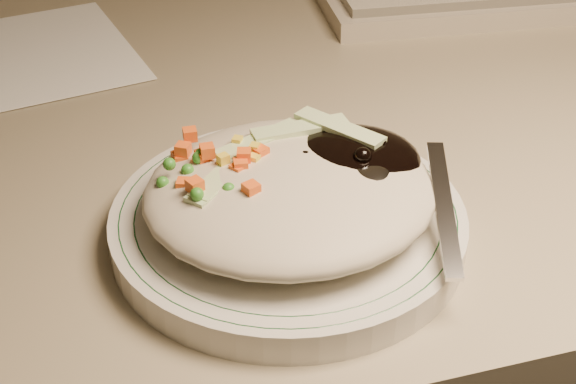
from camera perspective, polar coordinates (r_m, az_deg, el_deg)
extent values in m
cube|color=gray|center=(0.75, 3.61, 6.15)|extent=(1.40, 0.70, 0.04)
cylinder|color=silver|center=(0.54, 0.00, -2.26)|extent=(0.24, 0.24, 0.02)
torus|color=#144723|center=(0.54, 0.00, -1.41)|extent=(0.23, 0.23, 0.00)
torus|color=#144723|center=(0.54, 0.00, -1.41)|extent=(0.21, 0.21, 0.00)
ellipsoid|color=#B6AD93|center=(0.52, 0.15, 0.08)|extent=(0.19, 0.18, 0.04)
ellipsoid|color=black|center=(0.54, 4.30, 2.10)|extent=(0.10, 0.09, 0.03)
ellipsoid|color=orange|center=(0.53, -5.16, 0.67)|extent=(0.08, 0.08, 0.02)
sphere|color=black|center=(0.53, 1.23, 2.38)|extent=(0.01, 0.01, 0.01)
sphere|color=black|center=(0.54, 3.98, 3.15)|extent=(0.01, 0.01, 0.01)
sphere|color=black|center=(0.54, 6.54, 3.46)|extent=(0.01, 0.01, 0.01)
sphere|color=black|center=(0.55, 5.35, 3.53)|extent=(0.01, 0.01, 0.01)
sphere|color=black|center=(0.52, 5.32, 2.55)|extent=(0.01, 0.01, 0.01)
sphere|color=black|center=(0.53, 3.97, 2.72)|extent=(0.01, 0.01, 0.01)
sphere|color=black|center=(0.55, 4.70, 3.45)|extent=(0.01, 0.01, 0.01)
cube|color=#F75C1B|center=(0.52, -5.77, 2.92)|extent=(0.01, 0.01, 0.01)
cube|color=#F75C1B|center=(0.51, -3.53, 0.93)|extent=(0.01, 0.01, 0.01)
cube|color=#F75C1B|center=(0.53, -7.47, 3.02)|extent=(0.01, 0.01, 0.01)
cube|color=#F75C1B|center=(0.52, -3.14, 2.60)|extent=(0.01, 0.01, 0.01)
cube|color=#F75C1B|center=(0.51, -3.38, 1.89)|extent=(0.01, 0.01, 0.01)
cube|color=#F75C1B|center=(0.54, -7.70, 2.49)|extent=(0.01, 0.01, 0.01)
cube|color=#F75C1B|center=(0.53, -6.04, 2.56)|extent=(0.01, 0.01, 0.01)
cube|color=#F75C1B|center=(0.51, -3.54, 1.55)|extent=(0.01, 0.01, 0.01)
cube|color=#F75C1B|center=(0.52, -1.98, 2.80)|extent=(0.01, 0.01, 0.01)
cube|color=#F75C1B|center=(0.54, -6.99, 4.09)|extent=(0.01, 0.01, 0.01)
cube|color=#F75C1B|center=(0.49, -6.64, 0.48)|extent=(0.01, 0.01, 0.01)
cube|color=#F75C1B|center=(0.49, -2.63, 0.19)|extent=(0.01, 0.01, 0.01)
cube|color=#F75C1B|center=(0.51, -7.40, 0.47)|extent=(0.01, 0.01, 0.01)
cube|color=#F75C1B|center=(0.54, -7.54, 2.28)|extent=(0.01, 0.01, 0.01)
sphere|color=#388C28|center=(0.52, -3.64, 1.97)|extent=(0.01, 0.01, 0.01)
sphere|color=#388C28|center=(0.49, -6.49, -0.15)|extent=(0.01, 0.01, 0.01)
sphere|color=#388C28|center=(0.52, -7.15, 1.56)|extent=(0.01, 0.01, 0.01)
sphere|color=#388C28|center=(0.51, -8.44, 1.98)|extent=(0.01, 0.01, 0.01)
sphere|color=#388C28|center=(0.53, -4.07, 2.17)|extent=(0.01, 0.01, 0.01)
sphere|color=#388C28|center=(0.50, -2.55, 0.07)|extent=(0.01, 0.01, 0.01)
sphere|color=#388C28|center=(0.52, -5.16, 1.17)|extent=(0.01, 0.01, 0.01)
sphere|color=#388C28|center=(0.50, -5.49, -0.17)|extent=(0.01, 0.01, 0.01)
sphere|color=#388C28|center=(0.52, -8.91, 0.67)|extent=(0.01, 0.01, 0.01)
sphere|color=#388C28|center=(0.52, -6.19, 2.69)|extent=(0.01, 0.01, 0.01)
sphere|color=#388C28|center=(0.52, -6.39, 2.45)|extent=(0.01, 0.01, 0.01)
sphere|color=#388C28|center=(0.51, -6.77, 0.52)|extent=(0.01, 0.01, 0.01)
sphere|color=#388C28|center=(0.50, -4.24, 0.21)|extent=(0.01, 0.01, 0.01)
sphere|color=#388C28|center=(0.54, -2.03, 3.33)|extent=(0.01, 0.01, 0.01)
cube|color=yellow|center=(0.53, -4.21, 2.16)|extent=(0.01, 0.01, 0.01)
cube|color=yellow|center=(0.52, -2.43, 2.29)|extent=(0.01, 0.01, 0.01)
cube|color=yellow|center=(0.53, -5.44, 2.12)|extent=(0.01, 0.01, 0.01)
cube|color=yellow|center=(0.52, -4.63, 2.33)|extent=(0.01, 0.01, 0.01)
cube|color=yellow|center=(0.52, -5.09, 1.05)|extent=(0.01, 0.01, 0.01)
cube|color=yellow|center=(0.52, -2.38, 3.08)|extent=(0.01, 0.01, 0.01)
cube|color=yellow|center=(0.54, -3.62, 3.57)|extent=(0.01, 0.01, 0.01)
cube|color=yellow|center=(0.52, -4.05, 1.14)|extent=(0.01, 0.01, 0.01)
cube|color=#B2D18C|center=(0.54, -2.04, 3.69)|extent=(0.07, 0.04, 0.00)
cube|color=#B2D18C|center=(0.55, 0.86, 4.57)|extent=(0.07, 0.02, 0.00)
cube|color=#B2D18C|center=(0.51, -4.46, 1.36)|extent=(0.06, 0.06, 0.00)
cube|color=#B2D18C|center=(0.55, 3.68, 4.59)|extent=(0.05, 0.06, 0.00)
cube|color=#B2D18C|center=(0.51, 0.85, 0.86)|extent=(0.07, 0.04, 0.00)
cube|color=#B2D18C|center=(0.51, -4.30, 0.96)|extent=(0.06, 0.05, 0.00)
ellipsoid|color=silver|center=(0.52, 5.45, 1.64)|extent=(0.05, 0.06, 0.01)
cube|color=silver|center=(0.51, 11.03, -1.03)|extent=(0.04, 0.11, 0.03)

